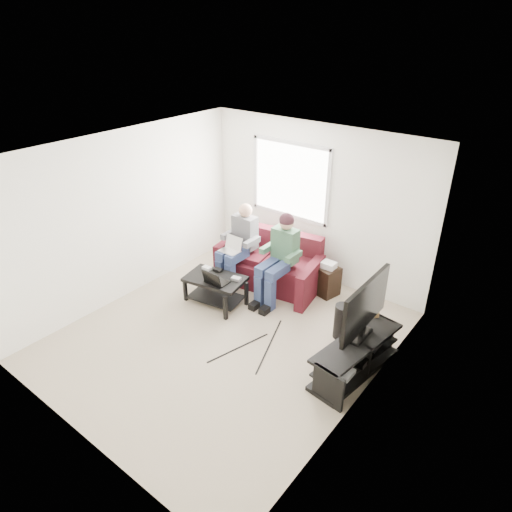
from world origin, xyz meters
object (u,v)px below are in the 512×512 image
object	(u,v)px
tv_stand	(355,358)
subwoofer	(342,321)
end_table	(327,280)
coffee_table	(215,284)
tv	(365,307)
sofa	(270,265)

from	to	relation	value
tv_stand	subwoofer	distance (m)	0.71
tv_stand	end_table	world-z (taller)	end_table
coffee_table	end_table	bearing A→B (deg)	45.97
subwoofer	tv	bearing A→B (deg)	-41.72
tv_stand	end_table	size ratio (longest dim) A/B	2.52
tv	end_table	xyz separation A→B (m)	(-1.20, 1.27, -0.67)
coffee_table	tv	size ratio (longest dim) A/B	0.90
tv_stand	subwoofer	size ratio (longest dim) A/B	2.84
coffee_table	subwoofer	size ratio (longest dim) A/B	1.91
tv_stand	coffee_table	bearing A→B (deg)	178.03
sofa	end_table	xyz separation A→B (m)	(0.96, 0.25, -0.05)
sofa	subwoofer	bearing A→B (deg)	-19.60
coffee_table	tv_stand	world-z (taller)	tv_stand
tv_stand	end_table	bearing A→B (deg)	131.23
sofa	end_table	distance (m)	1.00
sofa	tv	size ratio (longest dim) A/B	1.77
tv_stand	end_table	xyz separation A→B (m)	(-1.20, 1.37, 0.05)
sofa	tv_stand	xyz separation A→B (m)	(2.16, -1.12, -0.10)
sofa	subwoofer	size ratio (longest dim) A/B	3.76
tv	end_table	distance (m)	1.87
tv	end_table	world-z (taller)	tv
end_table	tv_stand	bearing A→B (deg)	-48.77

